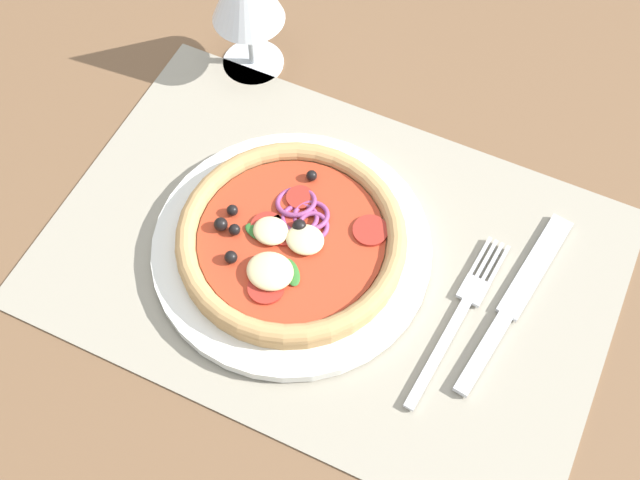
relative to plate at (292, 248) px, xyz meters
The scene contains 6 objects.
ground_plane 4.08cm from the plate, 16.77° to the left, with size 190.00×140.00×2.40cm, color brown.
placemat 3.54cm from the plate, 16.77° to the left, with size 50.26×33.94×0.40cm, color gray.
plate is the anchor object (origin of this frame).
pizza 1.66cm from the plate, 126.96° to the right, with size 20.43×20.43×2.57cm.
fork 15.96cm from the plate, ahead, with size 3.17×18.06×0.44cm.
knife 20.17cm from the plate, 10.90° to the left, with size 4.51×20.03×0.62cm.
Camera 1 is at (14.37, -32.72, 64.22)cm, focal length 45.65 mm.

